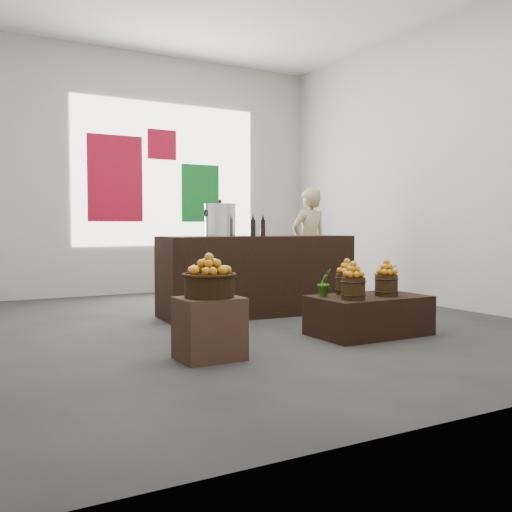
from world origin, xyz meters
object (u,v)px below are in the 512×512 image
wicker_basket (209,286)px  shopper (309,244)px  counter (257,275)px  crate (210,328)px  stock_pot_left (220,221)px  display_table (369,315)px

wicker_basket → shopper: bearing=43.9°
counter → shopper: (1.43, 0.91, 0.35)m
wicker_basket → counter: counter is taller
crate → stock_pot_left: (1.04, 1.98, 0.93)m
counter → shopper: shopper is taller
crate → display_table: crate is taller
counter → display_table: bearing=-75.1°
shopper → crate: bearing=40.3°
stock_pot_left → shopper: 2.14m
crate → stock_pot_left: size_ratio=1.39×
crate → counter: (1.54, 1.95, 0.24)m
display_table → stock_pot_left: size_ratio=3.10×
stock_pot_left → wicker_basket: bearing=-117.8°
counter → shopper: bearing=36.2°
stock_pot_left → shopper: (1.93, 0.88, -0.34)m
shopper → counter: bearing=29.0°
crate → stock_pot_left: stock_pot_left is taller
wicker_basket → display_table: (1.89, 0.19, -0.42)m
wicker_basket → display_table: 1.95m
crate → wicker_basket: 0.36m
crate → shopper: (2.97, 2.86, 0.59)m
crate → wicker_basket: bearing=0.0°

